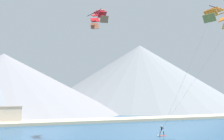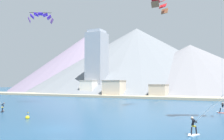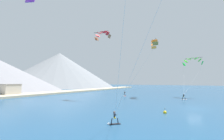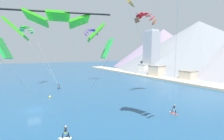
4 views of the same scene
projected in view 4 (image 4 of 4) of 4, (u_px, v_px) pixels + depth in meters
The scene contains 16 objects.
ground_plane at pixel (34, 110), 30.37m from camera, with size 400.00×400.00×0.00m, color navy.
kitesurfer_near_lead at pixel (64, 135), 19.83m from camera, with size 1.06×1.75×1.81m.
kitesurfer_near_trail at pixel (173, 110), 28.51m from camera, with size 1.76×0.59×1.83m.
kitesurfer_mid_center at pixel (59, 87), 50.00m from camera, with size 1.49×1.53×1.64m.
parafoil_kite_near_lead at pixel (59, 32), 8.88m from camera, with size 11.41×6.55×12.17m.
parafoil_kite_mid_center at pixel (27, 29), 49.31m from camera, with size 9.20×10.38×19.23m.
parafoil_kite_distant_high_outer at pixel (91, 32), 58.53m from camera, with size 5.33×4.61×2.30m.
parafoil_kite_distant_low_drift at pixel (145, 17), 37.06m from camera, with size 2.15×5.96×2.55m.
race_marker_buoy at pixel (50, 97), 39.30m from camera, with size 0.56×0.56×1.02m.
shoreline_strip at pixel (194, 83), 58.43m from camera, with size 180.00×10.00×0.70m, color tan.
shore_building_harbour_front at pixel (157, 71), 76.03m from camera, with size 6.95×5.84×5.76m.
shore_building_promenade_mid at pixel (188, 76), 64.81m from camera, with size 5.65×5.86×4.39m.
shore_building_quay_east at pixel (144, 69), 86.61m from camera, with size 5.53×5.57×5.85m.
highrise_tower at pixel (151, 52), 87.85m from camera, with size 7.00×7.00×25.64m.
mountain_peak_east_shoulder at pixel (163, 48), 146.08m from camera, with size 96.38×96.38×35.99m.
mountain_peak_far_spur at pixel (198, 45), 115.11m from camera, with size 124.17×124.17×36.71m.
Camera 4 is at (33.35, -1.34, 11.11)m, focal length 24.00 mm.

